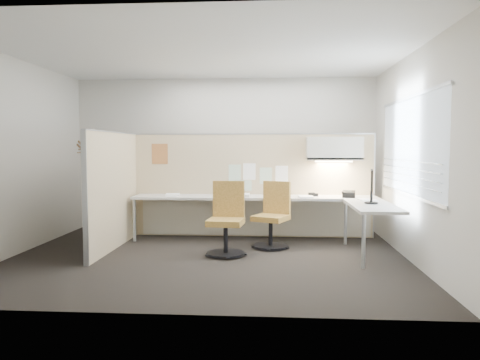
# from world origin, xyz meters

# --- Properties ---
(floor) EXTENTS (5.50, 4.50, 0.01)m
(floor) POSITION_xyz_m (0.00, 0.00, -0.01)
(floor) COLOR black
(floor) RESTS_ON ground
(ceiling) EXTENTS (5.50, 4.50, 0.01)m
(ceiling) POSITION_xyz_m (0.00, 0.00, 2.80)
(ceiling) COLOR white
(ceiling) RESTS_ON wall_back
(wall_back) EXTENTS (5.50, 0.02, 2.80)m
(wall_back) POSITION_xyz_m (0.00, 2.25, 1.40)
(wall_back) COLOR beige
(wall_back) RESTS_ON ground
(wall_front) EXTENTS (5.50, 0.02, 2.80)m
(wall_front) POSITION_xyz_m (0.00, -2.25, 1.40)
(wall_front) COLOR beige
(wall_front) RESTS_ON ground
(wall_left) EXTENTS (0.02, 4.50, 2.80)m
(wall_left) POSITION_xyz_m (-2.75, 0.00, 1.40)
(wall_left) COLOR beige
(wall_left) RESTS_ON ground
(wall_right) EXTENTS (0.02, 4.50, 2.80)m
(wall_right) POSITION_xyz_m (2.75, 0.00, 1.40)
(wall_right) COLOR beige
(wall_right) RESTS_ON ground
(window_pane) EXTENTS (0.01, 2.80, 1.30)m
(window_pane) POSITION_xyz_m (2.73, 0.00, 1.55)
(window_pane) COLOR #919FA8
(window_pane) RESTS_ON wall_right
(partition_back) EXTENTS (4.10, 0.06, 1.75)m
(partition_back) POSITION_xyz_m (0.55, 1.60, 0.88)
(partition_back) COLOR #CDB48E
(partition_back) RESTS_ON floor
(partition_left) EXTENTS (0.06, 2.20, 1.75)m
(partition_left) POSITION_xyz_m (-1.50, 0.50, 0.88)
(partition_left) COLOR #CDB48E
(partition_left) RESTS_ON floor
(desk) EXTENTS (4.00, 2.07, 0.73)m
(desk) POSITION_xyz_m (0.93, 1.13, 0.60)
(desk) COLOR beige
(desk) RESTS_ON floor
(overhead_bin) EXTENTS (0.90, 0.36, 0.38)m
(overhead_bin) POSITION_xyz_m (1.90, 1.39, 1.51)
(overhead_bin) COLOR beige
(overhead_bin) RESTS_ON partition_back
(task_light_strip) EXTENTS (0.60, 0.06, 0.02)m
(task_light_strip) POSITION_xyz_m (1.90, 1.39, 1.30)
(task_light_strip) COLOR #FFEABF
(task_light_strip) RESTS_ON overhead_bin
(pinned_papers) EXTENTS (1.01, 0.00, 0.47)m
(pinned_papers) POSITION_xyz_m (0.63, 1.57, 1.03)
(pinned_papers) COLOR #8CBF8C
(pinned_papers) RESTS_ON partition_back
(poster) EXTENTS (0.28, 0.00, 0.35)m
(poster) POSITION_xyz_m (-1.05, 1.57, 1.42)
(poster) COLOR orange
(poster) RESTS_ON partition_back
(chair_left) EXTENTS (0.54, 0.55, 1.03)m
(chair_left) POSITION_xyz_m (0.24, 0.19, 0.48)
(chair_left) COLOR black
(chair_left) RESTS_ON floor
(chair_right) EXTENTS (0.62, 0.63, 0.99)m
(chair_right) POSITION_xyz_m (0.90, 0.72, 0.46)
(chair_right) COLOR black
(chair_right) RESTS_ON floor
(monitor) EXTENTS (0.19, 0.46, 0.48)m
(monitor) POSITION_xyz_m (2.30, 0.33, 1.01)
(monitor) COLOR black
(monitor) RESTS_ON desk
(phone) EXTENTS (0.24, 0.23, 0.12)m
(phone) POSITION_xyz_m (2.11, 1.17, 0.78)
(phone) COLOR black
(phone) RESTS_ON desk
(stapler) EXTENTS (0.15, 0.08, 0.05)m
(stapler) POSITION_xyz_m (1.57, 1.29, 0.76)
(stapler) COLOR black
(stapler) RESTS_ON desk
(tape_dispenser) EXTENTS (0.11, 0.08, 0.06)m
(tape_dispenser) POSITION_xyz_m (1.54, 1.33, 0.76)
(tape_dispenser) COLOR black
(tape_dispenser) RESTS_ON desk
(coat_hook) EXTENTS (0.18, 0.43, 1.30)m
(coat_hook) POSITION_xyz_m (-1.58, -0.39, 1.42)
(coat_hook) COLOR silver
(coat_hook) RESTS_ON partition_left
(paper_stack_0) EXTENTS (0.28, 0.33, 0.02)m
(paper_stack_0) POSITION_xyz_m (-0.77, 1.29, 0.74)
(paper_stack_0) COLOR white
(paper_stack_0) RESTS_ON desk
(paper_stack_1) EXTENTS (0.24, 0.31, 0.05)m
(paper_stack_1) POSITION_xyz_m (0.41, 1.14, 0.75)
(paper_stack_1) COLOR white
(paper_stack_1) RESTS_ON desk
(paper_stack_2) EXTENTS (0.24, 0.31, 0.02)m
(paper_stack_2) POSITION_xyz_m (0.94, 1.27, 0.74)
(paper_stack_2) COLOR white
(paper_stack_2) RESTS_ON desk
(paper_stack_3) EXTENTS (0.25, 0.31, 0.02)m
(paper_stack_3) POSITION_xyz_m (1.43, 1.17, 0.74)
(paper_stack_3) COLOR white
(paper_stack_3) RESTS_ON desk
(paper_stack_4) EXTENTS (0.28, 0.34, 0.02)m
(paper_stack_4) POSITION_xyz_m (2.32, 0.74, 0.74)
(paper_stack_4) COLOR white
(paper_stack_4) RESTS_ON desk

